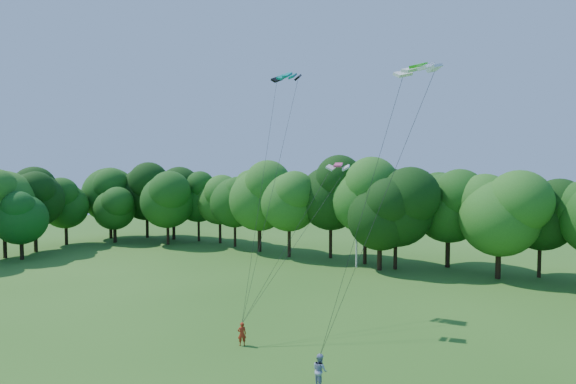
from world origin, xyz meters
The scene contains 9 objects.
utility_pole centered at (-2.00, 32.67, 4.38)m, with size 1.67×0.53×8.54m.
kite_flyer_left centered at (-0.41, 7.08, 0.78)m, with size 0.57×0.37×1.55m, color #A92815.
kite_flyer_right centered at (6.43, 4.54, 0.90)m, with size 0.87×0.68×1.80m, color #8E9BC5.
kite_teal centered at (-2.08, 16.19, 19.40)m, with size 2.50×1.23×0.59m.
kite_green centered at (10.60, 7.88, 17.17)m, with size 2.65×1.85×0.45m.
kite_pink centered at (3.70, 13.38, 11.91)m, with size 1.82×1.15×0.34m.
tree_back_west centered at (-30.56, 38.26, 7.32)m, with size 8.06×8.06×11.73m.
tree_back_center centered at (0.80, 32.64, 7.41)m, with size 8.16×8.16×11.87m.
tree_flank_west centered at (-40.76, 16.15, 6.41)m, with size 7.06×7.06×10.27m.
Camera 1 is at (16.32, -16.74, 11.74)m, focal length 28.00 mm.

